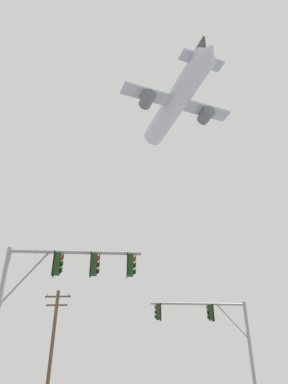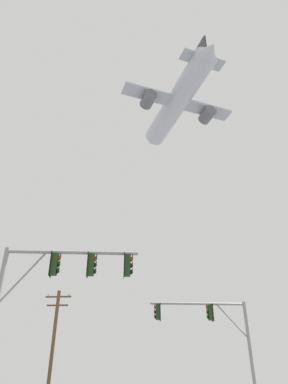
{
  "view_description": "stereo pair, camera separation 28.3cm",
  "coord_description": "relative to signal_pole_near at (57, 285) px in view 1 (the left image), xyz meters",
  "views": [
    {
      "loc": [
        0.7,
        -6.91,
        1.71
      ],
      "look_at": [
        -0.8,
        19.14,
        16.02
      ],
      "focal_mm": 32.52,
      "sensor_mm": 36.0,
      "label": 1
    },
    {
      "loc": [
        0.98,
        -6.9,
        1.71
      ],
      "look_at": [
        -0.8,
        19.14,
        16.02
      ],
      "focal_mm": 32.52,
      "sensor_mm": 36.0,
      "label": 2
    }
  ],
  "objects": [
    {
      "name": "signal_pole_near",
      "position": [
        0.0,
        0.0,
        0.0
      ],
      "size": [
        5.63,
        0.93,
        6.72
      ],
      "color": "gray",
      "rests_on": "ground"
    },
    {
      "name": "signal_pole_far",
      "position": [
        7.36,
        8.96,
        -0.5
      ],
      "size": [
        6.05,
        0.99,
        6.21
      ],
      "color": "gray",
      "rests_on": "ground"
    },
    {
      "name": "utility_pole",
      "position": [
        -4.65,
        15.6,
        -0.59
      ],
      "size": [
        2.2,
        0.28,
        8.57
      ],
      "color": "brown",
      "rests_on": "ground"
    },
    {
      "name": "airplane",
      "position": [
        7.15,
        30.66,
        38.09
      ],
      "size": [
        18.59,
        24.07,
        6.84
      ],
      "color": "#B7BCC6"
    }
  ]
}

